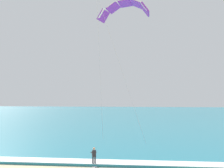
% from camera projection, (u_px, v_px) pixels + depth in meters
% --- Properties ---
extents(sea, '(200.00, 120.00, 0.20)m').
position_uv_depth(sea, '(144.00, 115.00, 82.43)').
color(sea, teal).
rests_on(sea, ground).
extents(surf_foam, '(200.00, 1.83, 0.04)m').
position_uv_depth(surf_foam, '(158.00, 163.00, 23.79)').
color(surf_foam, white).
rests_on(surf_foam, sea).
extents(surfboard, '(0.95, 1.46, 0.09)m').
position_uv_depth(surfboard, '(94.00, 166.00, 23.64)').
color(surfboard, white).
rests_on(surfboard, ground).
extents(kitesurfer, '(0.65, 0.65, 1.69)m').
position_uv_depth(kitesurfer, '(94.00, 156.00, 23.70)').
color(kitesurfer, '#232328').
rests_on(kitesurfer, ground).
extents(kite_primary, '(6.26, 7.36, 16.43)m').
position_uv_depth(kite_primary, '(124.00, 8.00, 30.31)').
color(kite_primary, purple).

